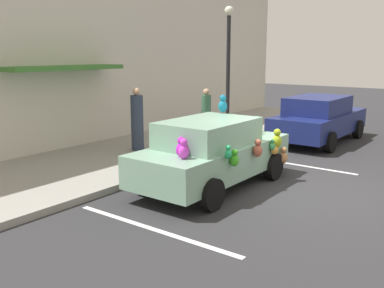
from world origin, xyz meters
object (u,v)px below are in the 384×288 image
teddy_bear_on_sidewalk (206,138)px  pedestrian_walking_past (137,122)px  street_lamp_post (228,62)px  pedestrian_near_shopfront (206,115)px  parked_sedan_behind (319,119)px  plush_covered_car (213,152)px

teddy_bear_on_sidewalk → pedestrian_walking_past: size_ratio=0.31×
street_lamp_post → pedestrian_walking_past: (-2.43, 1.56, -1.69)m
pedestrian_near_shopfront → pedestrian_walking_past: size_ratio=0.90×
parked_sedan_behind → teddy_bear_on_sidewalk: 4.11m
teddy_bear_on_sidewalk → street_lamp_post: size_ratio=0.14×
parked_sedan_behind → teddy_bear_on_sidewalk: parked_sedan_behind is taller
plush_covered_car → pedestrian_near_shopfront: bearing=36.9°
parked_sedan_behind → plush_covered_car: bearing=179.9°
plush_covered_car → pedestrian_near_shopfront: 5.06m
street_lamp_post → parked_sedan_behind: bearing=-36.9°
parked_sedan_behind → pedestrian_walking_past: bearing=145.1°
parked_sedan_behind → pedestrian_walking_past: 6.17m
pedestrian_near_shopfront → pedestrian_walking_past: (-2.81, 0.48, 0.08)m
teddy_bear_on_sidewalk → parked_sedan_behind: bearing=-32.9°
pedestrian_walking_past → pedestrian_near_shopfront: bearing=-9.8°
parked_sedan_behind → street_lamp_post: size_ratio=1.08×
parked_sedan_behind → pedestrian_near_shopfront: size_ratio=2.75×
plush_covered_car → teddy_bear_on_sidewalk: size_ratio=7.29×
plush_covered_car → parked_sedan_behind: size_ratio=0.93×
plush_covered_car → street_lamp_post: street_lamp_post is taller
plush_covered_car → parked_sedan_behind: plush_covered_car is taller
teddy_bear_on_sidewalk → pedestrian_near_shopfront: 1.53m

